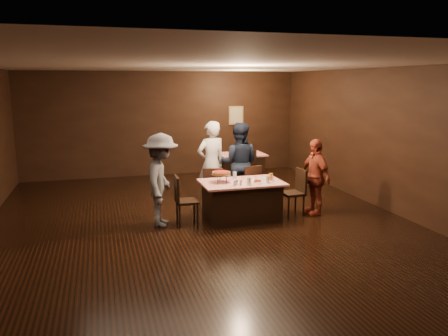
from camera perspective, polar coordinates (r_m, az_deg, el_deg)
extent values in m
plane|color=black|center=(8.34, -2.58, -7.68)|extent=(10.00, 10.00, 0.00)
cube|color=silver|center=(7.90, -2.77, 13.39)|extent=(8.00, 10.00, 0.04)
cube|color=black|center=(12.86, -7.89, 5.74)|extent=(8.00, 0.04, 3.00)
cube|color=black|center=(3.45, 17.33, -9.56)|extent=(8.00, 0.04, 3.00)
cube|color=black|center=(9.71, 20.98, 3.37)|extent=(0.04, 10.00, 3.00)
cube|color=tan|center=(13.31, 1.58, 6.89)|extent=(0.46, 0.03, 0.56)
cube|color=beige|center=(13.29, 1.61, 6.88)|extent=(0.38, 0.01, 0.48)
cube|color=#A6100B|center=(8.68, 2.30, -4.26)|extent=(1.60, 1.00, 0.77)
cube|color=red|center=(11.98, 2.16, 0.06)|extent=(1.30, 0.90, 0.77)
cube|color=black|center=(9.24, -1.52, -2.72)|extent=(0.49, 0.49, 0.95)
cube|color=black|center=(9.47, 3.17, -2.39)|extent=(0.51, 0.51, 0.95)
cube|color=black|center=(8.39, -4.87, -4.21)|extent=(0.43, 0.43, 0.95)
cube|color=black|center=(9.05, 8.93, -3.15)|extent=(0.44, 0.44, 0.95)
cube|color=black|center=(11.32, 3.27, -0.15)|extent=(0.51, 0.51, 0.95)
cube|color=black|center=(12.53, 1.31, 0.97)|extent=(0.42, 0.42, 0.95)
imported|color=silver|center=(9.63, -1.67, 0.63)|extent=(0.77, 0.60, 1.86)
imported|color=black|center=(9.77, 1.94, 0.65)|extent=(1.09, 0.99, 1.82)
imported|color=#5C5B61|center=(8.27, -8.20, -1.59)|extent=(0.94, 1.28, 1.76)
imported|color=#A43D27|center=(9.12, 11.77, -1.15)|extent=(0.50, 0.96, 1.57)
cylinder|color=black|center=(8.60, -0.52, -1.24)|extent=(0.01, 0.01, 0.15)
cylinder|color=black|center=(8.43, -0.82, -1.49)|extent=(0.01, 0.01, 0.15)
cylinder|color=black|center=(8.48, 0.31, -1.42)|extent=(0.01, 0.01, 0.15)
cylinder|color=silver|center=(8.48, -0.34, -0.86)|extent=(0.38, 0.38, 0.01)
cylinder|color=#B27233|center=(8.48, -0.34, -0.66)|extent=(0.35, 0.35, 0.05)
cylinder|color=#A5140C|center=(8.47, -0.34, -0.47)|extent=(0.30, 0.30, 0.01)
cylinder|color=white|center=(8.50, 4.30, -1.88)|extent=(0.25, 0.25, 0.01)
cylinder|color=#B27233|center=(8.49, 4.31, -1.70)|extent=(0.18, 0.18, 0.04)
cylinder|color=#A5140C|center=(8.49, 4.31, -1.55)|extent=(0.14, 0.14, 0.01)
cylinder|color=white|center=(8.91, 5.38, -1.30)|extent=(0.25, 0.25, 0.01)
cylinder|color=silver|center=(8.31, 3.30, -1.73)|extent=(0.08, 0.08, 0.14)
cylinder|color=silver|center=(8.49, 5.74, -1.49)|extent=(0.08, 0.08, 0.14)
cylinder|color=#BF7F26|center=(8.73, 6.17, -1.15)|extent=(0.08, 0.08, 0.14)
cylinder|color=silver|center=(8.83, 1.40, -0.94)|extent=(0.08, 0.08, 0.14)
cylinder|color=silver|center=(8.29, 1.68, -1.96)|extent=(0.04, 0.04, 0.08)
cylinder|color=silver|center=(8.28, 1.69, -1.66)|extent=(0.05, 0.05, 0.02)
cylinder|color=silver|center=(8.26, 2.19, -2.01)|extent=(0.04, 0.04, 0.08)
cylinder|color=silver|center=(8.25, 2.19, -1.70)|extent=(0.05, 0.05, 0.02)
cylinder|color=silver|center=(8.23, 1.39, -2.06)|extent=(0.04, 0.04, 0.08)
cylinder|color=silver|center=(8.22, 1.39, -1.76)|extent=(0.05, 0.05, 0.02)
cube|color=white|center=(8.68, 4.20, -1.63)|extent=(0.19, 0.19, 0.01)
cube|color=white|center=(8.49, 1.46, -1.90)|extent=(0.21, 0.21, 0.01)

